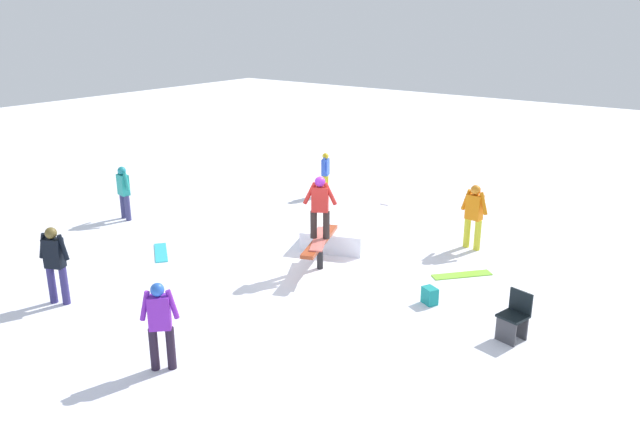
{
  "coord_description": "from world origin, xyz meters",
  "views": [
    {
      "loc": [
        10.39,
        7.72,
        5.51
      ],
      "look_at": [
        0.0,
        0.0,
        1.3
      ],
      "focal_mm": 35.0,
      "sensor_mm": 36.0,
      "label": 1
    }
  ],
  "objects_px": {
    "bystander_blue": "(325,172)",
    "loose_snowboard_lime": "(462,275)",
    "bystander_black": "(55,261)",
    "loose_snowboard_cyan": "(161,253)",
    "bystander_orange": "(474,213)",
    "backpack_on_snow": "(430,296)",
    "main_rider_on_rail": "(320,209)",
    "bystander_teal": "(124,190)",
    "rail_feature": "(320,244)",
    "bystander_purple": "(160,322)",
    "folding_chair": "(514,318)",
    "loose_snowboard_white": "(396,199)"
  },
  "relations": [
    {
      "from": "bystander_black",
      "to": "loose_snowboard_cyan",
      "type": "xyz_separation_m",
      "value": [
        -2.95,
        -0.52,
        -0.88
      ]
    },
    {
      "from": "rail_feature",
      "to": "loose_snowboard_lime",
      "type": "distance_m",
      "value": 3.19
    },
    {
      "from": "loose_snowboard_white",
      "to": "backpack_on_snow",
      "type": "bearing_deg",
      "value": 35.24
    },
    {
      "from": "bystander_black",
      "to": "bystander_teal",
      "type": "distance_m",
      "value": 5.25
    },
    {
      "from": "bystander_blue",
      "to": "bystander_teal",
      "type": "bearing_deg",
      "value": -51.11
    },
    {
      "from": "rail_feature",
      "to": "bystander_blue",
      "type": "height_order",
      "value": "bystander_blue"
    },
    {
      "from": "rail_feature",
      "to": "bystander_teal",
      "type": "distance_m",
      "value": 6.43
    },
    {
      "from": "bystander_teal",
      "to": "folding_chair",
      "type": "height_order",
      "value": "bystander_teal"
    },
    {
      "from": "bystander_orange",
      "to": "loose_snowboard_cyan",
      "type": "distance_m",
      "value": 7.56
    },
    {
      "from": "main_rider_on_rail",
      "to": "bystander_purple",
      "type": "xyz_separation_m",
      "value": [
        4.82,
        0.43,
        -0.57
      ]
    },
    {
      "from": "bystander_black",
      "to": "loose_snowboard_cyan",
      "type": "height_order",
      "value": "bystander_black"
    },
    {
      "from": "bystander_teal",
      "to": "bystander_orange",
      "type": "height_order",
      "value": "bystander_orange"
    },
    {
      "from": "loose_snowboard_lime",
      "to": "bystander_blue",
      "type": "bearing_deg",
      "value": -77.21
    },
    {
      "from": "bystander_purple",
      "to": "loose_snowboard_cyan",
      "type": "relative_size",
      "value": 1.21
    },
    {
      "from": "bystander_blue",
      "to": "loose_snowboard_lime",
      "type": "relative_size",
      "value": 1.02
    },
    {
      "from": "rail_feature",
      "to": "loose_snowboard_cyan",
      "type": "bearing_deg",
      "value": -87.99
    },
    {
      "from": "folding_chair",
      "to": "backpack_on_snow",
      "type": "xyz_separation_m",
      "value": [
        -0.38,
        -1.82,
        -0.24
      ]
    },
    {
      "from": "bystander_teal",
      "to": "loose_snowboard_lime",
      "type": "distance_m",
      "value": 9.38
    },
    {
      "from": "bystander_blue",
      "to": "folding_chair",
      "type": "height_order",
      "value": "bystander_blue"
    },
    {
      "from": "rail_feature",
      "to": "main_rider_on_rail",
      "type": "relative_size",
      "value": 1.37
    },
    {
      "from": "loose_snowboard_lime",
      "to": "backpack_on_snow",
      "type": "relative_size",
      "value": 3.93
    },
    {
      "from": "bystander_purple",
      "to": "bystander_orange",
      "type": "relative_size",
      "value": 0.94
    },
    {
      "from": "main_rider_on_rail",
      "to": "loose_snowboard_lime",
      "type": "xyz_separation_m",
      "value": [
        -1.54,
        2.73,
        -1.4
      ]
    },
    {
      "from": "main_rider_on_rail",
      "to": "bystander_black",
      "type": "xyz_separation_m",
      "value": [
        4.47,
        -3.1,
        -0.52
      ]
    },
    {
      "from": "bystander_black",
      "to": "folding_chair",
      "type": "height_order",
      "value": "bystander_black"
    },
    {
      "from": "bystander_black",
      "to": "bystander_teal",
      "type": "relative_size",
      "value": 1.06
    },
    {
      "from": "bystander_blue",
      "to": "bystander_purple",
      "type": "relative_size",
      "value": 0.9
    },
    {
      "from": "rail_feature",
      "to": "loose_snowboard_white",
      "type": "distance_m",
      "value": 5.89
    },
    {
      "from": "loose_snowboard_cyan",
      "to": "bystander_purple",
      "type": "bearing_deg",
      "value": 178.57
    },
    {
      "from": "loose_snowboard_cyan",
      "to": "folding_chair",
      "type": "bearing_deg",
      "value": -135.28
    },
    {
      "from": "bystander_black",
      "to": "main_rider_on_rail",
      "type": "bearing_deg",
      "value": -149.14
    },
    {
      "from": "loose_snowboard_white",
      "to": "backpack_on_snow",
      "type": "xyz_separation_m",
      "value": [
        5.83,
        4.14,
        0.16
      ]
    },
    {
      "from": "bystander_blue",
      "to": "bystander_teal",
      "type": "relative_size",
      "value": 0.91
    },
    {
      "from": "rail_feature",
      "to": "bystander_black",
      "type": "height_order",
      "value": "bystander_black"
    },
    {
      "from": "folding_chair",
      "to": "bystander_black",
      "type": "bearing_deg",
      "value": -139.22
    },
    {
      "from": "bystander_teal",
      "to": "loose_snowboard_cyan",
      "type": "height_order",
      "value": "bystander_teal"
    },
    {
      "from": "bystander_black",
      "to": "backpack_on_snow",
      "type": "bearing_deg",
      "value": -168.0
    },
    {
      "from": "main_rider_on_rail",
      "to": "loose_snowboard_lime",
      "type": "bearing_deg",
      "value": 89.77
    },
    {
      "from": "bystander_orange",
      "to": "backpack_on_snow",
      "type": "height_order",
      "value": "bystander_orange"
    },
    {
      "from": "rail_feature",
      "to": "bystander_teal",
      "type": "xyz_separation_m",
      "value": [
        0.41,
        -6.41,
        0.25
      ]
    },
    {
      "from": "bystander_blue",
      "to": "folding_chair",
      "type": "relative_size",
      "value": 1.54
    },
    {
      "from": "rail_feature",
      "to": "bystander_purple",
      "type": "xyz_separation_m",
      "value": [
        4.82,
        0.43,
        0.26
      ]
    },
    {
      "from": "bystander_teal",
      "to": "backpack_on_snow",
      "type": "relative_size",
      "value": 4.41
    },
    {
      "from": "loose_snowboard_cyan",
      "to": "loose_snowboard_lime",
      "type": "distance_m",
      "value": 7.05
    },
    {
      "from": "bystander_blue",
      "to": "loose_snowboard_cyan",
      "type": "bearing_deg",
      "value": -23.02
    },
    {
      "from": "main_rider_on_rail",
      "to": "loose_snowboard_white",
      "type": "xyz_separation_m",
      "value": [
        -5.7,
        -1.34,
        -1.4
      ]
    },
    {
      "from": "bystander_orange",
      "to": "loose_snowboard_white",
      "type": "bearing_deg",
      "value": -27.1
    },
    {
      "from": "backpack_on_snow",
      "to": "bystander_blue",
      "type": "bearing_deg",
      "value": 168.2
    },
    {
      "from": "main_rider_on_rail",
      "to": "bystander_orange",
      "type": "distance_m",
      "value": 3.93
    },
    {
      "from": "loose_snowboard_white",
      "to": "loose_snowboard_lime",
      "type": "xyz_separation_m",
      "value": [
        4.16,
        4.07,
        0.0
      ]
    }
  ]
}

